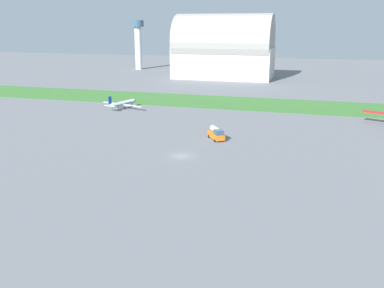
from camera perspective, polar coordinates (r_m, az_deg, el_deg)
name	(u,v)px	position (r m, az deg, el deg)	size (l,w,h in m)	color
ground_plane	(182,156)	(95.08, -1.44, -1.66)	(600.00, 600.00, 0.00)	slate
grass_taxiway_strip	(237,103)	(160.72, 6.20, 5.62)	(360.00, 28.00, 0.08)	#3D7533
airplane_taxiing_turboprop	(122,103)	(150.41, -9.55, 5.50)	(17.31, 14.94, 5.31)	white
fuel_truck_near_gate	(216,134)	(108.60, 3.34, 1.45)	(5.67, 6.71, 3.29)	orange
hangar_distant	(224,49)	(235.83, 4.39, 12.85)	(53.77, 30.05, 34.76)	#BCB7B2
control_tower	(138,40)	(284.65, -7.41, 13.93)	(8.00, 8.00, 31.65)	silver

